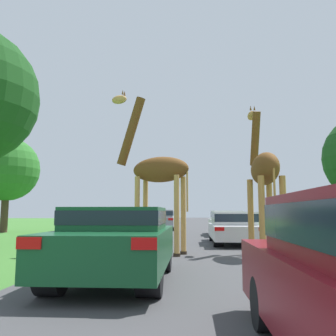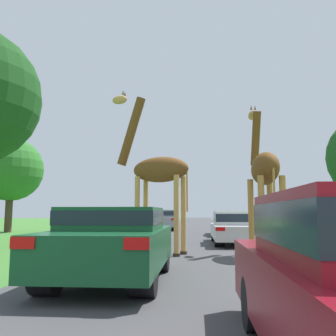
% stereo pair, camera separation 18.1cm
% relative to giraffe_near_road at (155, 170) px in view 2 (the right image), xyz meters
% --- Properties ---
extents(road, '(7.41, 120.00, 0.00)m').
position_rel_giraffe_near_road_xyz_m(road, '(1.64, 17.79, -2.65)').
color(road, '#424244').
rests_on(road, ground).
extents(giraffe_near_road, '(2.79, 1.31, 5.48)m').
position_rel_giraffe_near_road_xyz_m(giraffe_near_road, '(0.00, 0.00, 0.00)').
color(giraffe_near_road, tan).
rests_on(giraffe_near_road, ground).
extents(giraffe_companion, '(0.97, 2.53, 4.97)m').
position_rel_giraffe_near_road_xyz_m(giraffe_companion, '(3.38, -0.31, -0.20)').
color(giraffe_companion, '#B77F3D').
rests_on(giraffe_companion, ground).
extents(car_queue_right, '(1.94, 4.63, 1.48)m').
position_rel_giraffe_near_road_xyz_m(car_queue_right, '(-1.06, 15.53, -1.86)').
color(car_queue_right, gray).
rests_on(car_queue_right, ground).
extents(car_queue_left, '(1.90, 4.74, 1.32)m').
position_rel_giraffe_near_road_xyz_m(car_queue_left, '(2.92, 3.99, -1.94)').
color(car_queue_left, silver).
rests_on(car_queue_left, ground).
extents(car_far_ahead, '(1.91, 4.33, 1.40)m').
position_rel_giraffe_near_road_xyz_m(car_far_ahead, '(3.18, 9.65, -1.90)').
color(car_far_ahead, silver).
rests_on(car_far_ahead, ground).
extents(car_verge_right, '(1.95, 4.04, 1.40)m').
position_rel_giraffe_near_road_xyz_m(car_verge_right, '(-0.29, -4.46, -1.89)').
color(car_verge_right, '#144C28').
rests_on(car_verge_right, ground).
extents(tree_centre_back, '(4.25, 4.25, 6.31)m').
position_rel_giraffe_near_road_xyz_m(tree_centre_back, '(-11.18, 11.56, 1.52)').
color(tree_centre_back, '#4C3828').
rests_on(tree_centre_back, ground).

